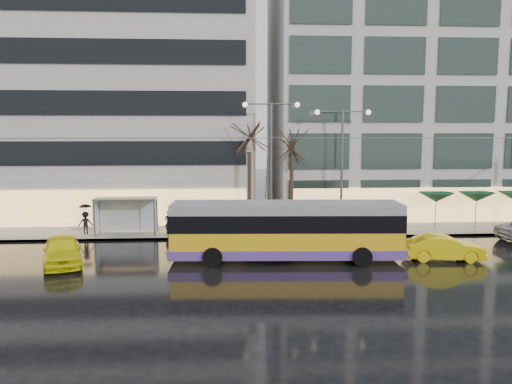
{
  "coord_description": "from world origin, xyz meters",
  "views": [
    {
      "loc": [
        -1.21,
        -23.76,
        7.25
      ],
      "look_at": [
        0.59,
        5.0,
        3.68
      ],
      "focal_mm": 35.0,
      "sensor_mm": 36.0,
      "label": 1
    }
  ],
  "objects": [
    {
      "name": "ground",
      "position": [
        0.0,
        0.0,
        0.0
      ],
      "size": [
        140.0,
        140.0,
        0.0
      ],
      "primitive_type": "plane",
      "color": "black",
      "rests_on": "ground"
    },
    {
      "name": "sidewalk",
      "position": [
        2.0,
        14.0,
        0.07
      ],
      "size": [
        80.0,
        10.0,
        0.15
      ],
      "primitive_type": "cube",
      "color": "gray",
      "rests_on": "ground"
    },
    {
      "name": "kerb",
      "position": [
        2.0,
        9.05,
        0.07
      ],
      "size": [
        80.0,
        0.1,
        0.15
      ],
      "primitive_type": "cube",
      "color": "slate",
      "rests_on": "ground"
    },
    {
      "name": "building_left",
      "position": [
        -16.0,
        19.0,
        11.15
      ],
      "size": [
        34.0,
        14.0,
        22.0
      ],
      "primitive_type": "cube",
      "color": "#BCBAB4",
      "rests_on": "sidewalk"
    },
    {
      "name": "building_right",
      "position": [
        19.0,
        19.0,
        12.65
      ],
      "size": [
        32.0,
        14.0,
        25.0
      ],
      "primitive_type": "cube",
      "color": "#BCBAB4",
      "rests_on": "sidewalk"
    },
    {
      "name": "trolleybus",
      "position": [
        2.16,
        3.39,
        1.6
      ],
      "size": [
        12.88,
        5.27,
        5.92
      ],
      "color": "#EAAE14",
      "rests_on": "ground"
    },
    {
      "name": "catenary",
      "position": [
        1.0,
        7.94,
        4.25
      ],
      "size": [
        42.24,
        5.12,
        7.0
      ],
      "color": "#595B60",
      "rests_on": "ground"
    },
    {
      "name": "bus_shelter",
      "position": [
        -8.38,
        10.69,
        1.96
      ],
      "size": [
        4.2,
        1.6,
        2.51
      ],
      "color": "#595B60",
      "rests_on": "sidewalk"
    },
    {
      "name": "street_lamp_near",
      "position": [
        2.0,
        10.8,
        5.99
      ],
      "size": [
        3.96,
        0.36,
        9.03
      ],
      "color": "#595B60",
      "rests_on": "sidewalk"
    },
    {
      "name": "street_lamp_far",
      "position": [
        7.0,
        10.8,
        5.71
      ],
      "size": [
        3.96,
        0.36,
        8.53
      ],
      "color": "#595B60",
      "rests_on": "sidewalk"
    },
    {
      "name": "tree_a",
      "position": [
        0.5,
        11.0,
        7.09
      ],
      "size": [
        3.2,
        3.2,
        8.4
      ],
      "color": "black",
      "rests_on": "sidewalk"
    },
    {
      "name": "tree_b",
      "position": [
        3.5,
        11.2,
        6.4
      ],
      "size": [
        3.2,
        3.2,
        7.7
      ],
      "color": "black",
      "rests_on": "sidewalk"
    },
    {
      "name": "parasol_a",
      "position": [
        14.0,
        11.0,
        2.45
      ],
      "size": [
        2.5,
        2.5,
        2.65
      ],
      "color": "#595B60",
      "rests_on": "sidewalk"
    },
    {
      "name": "parasol_b",
      "position": [
        17.0,
        11.0,
        2.45
      ],
      "size": [
        2.5,
        2.5,
        2.65
      ],
      "color": "#595B60",
      "rests_on": "sidewalk"
    },
    {
      "name": "taxi_a",
      "position": [
        -10.04,
        3.2,
        0.82
      ],
      "size": [
        3.31,
        5.14,
        1.63
      ],
      "primitive_type": "imported",
      "rotation": [
        0.0,
        0.0,
        0.31
      ],
      "color": "yellow",
      "rests_on": "ground"
    },
    {
      "name": "taxi_b",
      "position": [
        11.02,
        2.87,
        0.71
      ],
      "size": [
        4.48,
        2.0,
        1.43
      ],
      "primitive_type": "imported",
      "rotation": [
        0.0,
        0.0,
        1.46
      ],
      "color": "yellow",
      "rests_on": "ground"
    },
    {
      "name": "pedestrian_a",
      "position": [
        -5.1,
        10.36,
        1.61
      ],
      "size": [
        1.04,
        1.06,
        2.19
      ],
      "color": "black",
      "rests_on": "sidewalk"
    },
    {
      "name": "pedestrian_b",
      "position": [
        -6.85,
        12.1,
        1.06
      ],
      "size": [
        1.06,
        0.94,
        1.81
      ],
      "color": "black",
      "rests_on": "sidewalk"
    },
    {
      "name": "pedestrian_c",
      "position": [
        -10.82,
        10.71,
        1.27
      ],
      "size": [
        1.06,
        0.9,
        2.11
      ],
      "color": "black",
      "rests_on": "sidewalk"
    }
  ]
}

